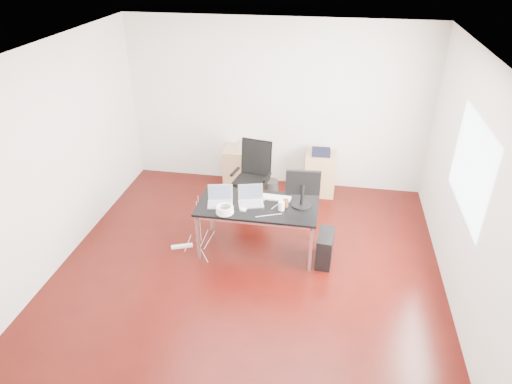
% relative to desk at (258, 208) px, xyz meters
% --- Properties ---
extents(room_shell, '(5.00, 5.00, 5.00)m').
position_rel_desk_xyz_m(room_shell, '(-0.01, -0.43, 0.73)').
color(room_shell, '#320805').
rests_on(room_shell, ground).
extents(desk, '(1.60, 0.80, 0.73)m').
position_rel_desk_xyz_m(desk, '(0.00, 0.00, 0.00)').
color(desk, black).
rests_on(desk, ground).
extents(office_chair, '(0.56, 0.58, 1.08)m').
position_rel_desk_xyz_m(office_chair, '(-0.27, 1.14, -0.07)').
color(office_chair, black).
rests_on(office_chair, ground).
extents(filing_cabinet_left, '(0.50, 0.50, 0.70)m').
position_rel_desk_xyz_m(filing_cabinet_left, '(-0.62, 1.80, -0.33)').
color(filing_cabinet_left, tan).
rests_on(filing_cabinet_left, ground).
extents(filing_cabinet_right, '(0.50, 0.50, 0.70)m').
position_rel_desk_xyz_m(filing_cabinet_right, '(0.76, 1.80, -0.33)').
color(filing_cabinet_right, tan).
rests_on(filing_cabinet_right, ground).
extents(pc_tower, '(0.23, 0.46, 0.44)m').
position_rel_desk_xyz_m(pc_tower, '(0.93, -0.12, -0.46)').
color(pc_tower, black).
rests_on(pc_tower, ground).
extents(wastebasket, '(0.30, 0.30, 0.28)m').
position_rel_desk_xyz_m(wastebasket, '(-0.03, 1.52, -0.54)').
color(wastebasket, black).
rests_on(wastebasket, ground).
extents(power_strip, '(0.30, 0.17, 0.04)m').
position_rel_desk_xyz_m(power_strip, '(-1.07, -0.15, -0.66)').
color(power_strip, white).
rests_on(power_strip, ground).
extents(laptop_left, '(0.38, 0.32, 0.23)m').
position_rel_desk_xyz_m(laptop_left, '(-0.50, -0.05, 0.11)').
color(laptop_left, silver).
rests_on(laptop_left, desk).
extents(laptop_right, '(0.39, 0.33, 0.23)m').
position_rel_desk_xyz_m(laptop_right, '(-0.10, 0.03, 0.11)').
color(laptop_right, silver).
rests_on(laptop_right, desk).
extents(monitor, '(0.45, 0.26, 0.51)m').
position_rel_desk_xyz_m(monitor, '(0.58, 0.08, 0.34)').
color(monitor, black).
rests_on(monitor, desk).
extents(keyboard, '(0.45, 0.17, 0.02)m').
position_rel_desk_xyz_m(keyboard, '(0.20, 0.20, 0.06)').
color(keyboard, white).
rests_on(keyboard, desk).
extents(cup_white, '(0.09, 0.09, 0.12)m').
position_rel_desk_xyz_m(cup_white, '(0.32, -0.08, 0.11)').
color(cup_white, white).
rests_on(cup_white, desk).
extents(cup_brown, '(0.08, 0.08, 0.10)m').
position_rel_desk_xyz_m(cup_brown, '(0.37, 0.02, 0.10)').
color(cup_brown, brown).
rests_on(cup_brown, desk).
extents(cable_coil, '(0.24, 0.24, 0.11)m').
position_rel_desk_xyz_m(cable_coil, '(-0.38, -0.28, 0.11)').
color(cable_coil, white).
rests_on(cable_coil, desk).
extents(power_adapter, '(0.08, 0.08, 0.03)m').
position_rel_desk_xyz_m(power_adapter, '(-0.16, -0.18, 0.07)').
color(power_adapter, white).
rests_on(power_adapter, desk).
extents(speaker, '(0.10, 0.09, 0.18)m').
position_rel_desk_xyz_m(speaker, '(-0.60, 1.77, 0.11)').
color(speaker, '#9E9E9E').
rests_on(speaker, filing_cabinet_left).
extents(navy_garment, '(0.31, 0.26, 0.09)m').
position_rel_desk_xyz_m(navy_garment, '(0.75, 1.80, 0.07)').
color(navy_garment, black).
rests_on(navy_garment, filing_cabinet_right).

